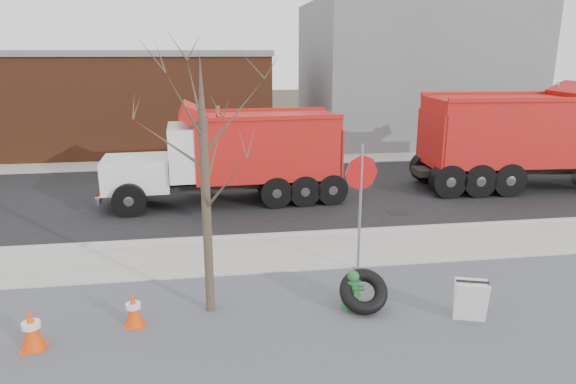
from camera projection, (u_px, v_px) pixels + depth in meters
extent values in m
plane|color=#383328|center=(332.00, 255.00, 13.56)|extent=(120.00, 120.00, 0.00)
cube|color=slate|center=(373.00, 320.00, 10.22)|extent=(60.00, 5.00, 0.03)
cube|color=#9E9B93|center=(330.00, 250.00, 13.79)|extent=(60.00, 2.50, 0.06)
cube|color=#9E9B93|center=(320.00, 233.00, 15.02)|extent=(60.00, 0.15, 0.11)
cube|color=black|center=(294.00, 192.00, 19.57)|extent=(60.00, 9.40, 0.02)
cube|color=#9E9B93|center=(275.00, 161.00, 24.99)|extent=(60.00, 2.00, 0.06)
cube|color=slate|center=(410.00, 72.00, 30.96)|extent=(12.00, 10.00, 8.00)
cube|color=brown|center=(80.00, 103.00, 27.67)|extent=(20.00, 8.00, 5.00)
cube|color=slate|center=(74.00, 52.00, 26.97)|extent=(20.20, 8.20, 0.30)
cylinder|color=#382D23|center=(207.00, 219.00, 10.09)|extent=(0.18, 0.18, 4.00)
cone|color=#382D23|center=(201.00, 85.00, 9.40)|extent=(0.14, 0.14, 1.20)
cylinder|color=#276732|center=(352.00, 307.00, 10.72)|extent=(0.45, 0.45, 0.06)
cylinder|color=#276732|center=(353.00, 294.00, 10.63)|extent=(0.24, 0.24, 0.62)
cylinder|color=#276732|center=(353.00, 281.00, 10.56)|extent=(0.31, 0.31, 0.05)
sphere|color=#276732|center=(353.00, 277.00, 10.53)|extent=(0.25, 0.25, 0.25)
cylinder|color=#276732|center=(354.00, 272.00, 10.51)|extent=(0.05, 0.05, 0.06)
cylinder|color=#276732|center=(345.00, 290.00, 10.57)|extent=(0.14, 0.13, 0.11)
cylinder|color=#276732|center=(361.00, 288.00, 10.65)|extent=(0.14, 0.13, 0.11)
cylinder|color=#276732|center=(356.00, 294.00, 10.45)|extent=(0.17, 0.14, 0.15)
torus|color=black|center=(364.00, 291.00, 10.51)|extent=(1.12, 1.05, 0.87)
cylinder|color=gray|center=(360.00, 209.00, 12.15)|extent=(0.07, 0.07, 3.14)
cylinder|color=#AF0C10|center=(361.00, 173.00, 11.91)|extent=(0.83, 0.24, 0.85)
cube|color=silver|center=(471.00, 303.00, 9.99)|extent=(0.65, 0.40, 0.84)
cube|color=silver|center=(470.00, 299.00, 10.16)|extent=(0.65, 0.40, 0.84)
cube|color=black|center=(473.00, 282.00, 9.96)|extent=(0.60, 0.23, 0.04)
cube|color=#F64007|center=(135.00, 325.00, 10.02)|extent=(0.38, 0.38, 0.04)
cone|color=#F64007|center=(134.00, 309.00, 9.93)|extent=(0.36, 0.36, 0.69)
cylinder|color=white|center=(133.00, 306.00, 9.91)|extent=(0.29, 0.29, 0.10)
cube|color=#F64007|center=(34.00, 348.00, 9.24)|extent=(0.42, 0.42, 0.04)
cone|color=#F64007|center=(32.00, 329.00, 9.13)|extent=(0.40, 0.40, 0.77)
cylinder|color=white|center=(31.00, 325.00, 9.11)|extent=(0.32, 0.32, 0.11)
cube|color=black|center=(534.00, 169.00, 20.08)|extent=(9.69, 1.49, 0.25)
cube|color=#B30F15|center=(503.00, 130.00, 19.54)|extent=(5.78, 3.00, 2.48)
cylinder|color=silver|center=(555.00, 116.00, 20.72)|extent=(0.17, 0.17, 2.71)
cylinder|color=black|center=(453.00, 167.00, 20.89)|extent=(1.26, 0.40, 1.24)
cylinder|color=black|center=(478.00, 180.00, 18.81)|extent=(1.26, 0.40, 1.24)
cube|color=black|center=(230.00, 184.00, 18.11)|extent=(8.08, 1.25, 0.22)
cube|color=silver|center=(137.00, 173.00, 17.37)|extent=(2.26, 2.02, 1.08)
cube|color=silver|center=(104.00, 175.00, 17.17)|extent=(0.14, 1.73, 0.99)
cube|color=silver|center=(193.00, 151.00, 17.55)|extent=(1.69, 2.34, 1.77)
cube|color=black|center=(169.00, 138.00, 17.27)|extent=(0.15, 1.97, 0.79)
cube|color=#B30F15|center=(265.00, 146.00, 18.00)|extent=(5.04, 2.60, 2.17)
cylinder|color=silver|center=(219.00, 142.00, 16.71)|extent=(0.14, 0.14, 2.36)
cylinder|color=black|center=(129.00, 200.00, 16.49)|extent=(1.10, 0.35, 1.08)
cylinder|color=black|center=(135.00, 184.00, 18.51)|extent=(1.10, 0.35, 1.08)
cylinder|color=black|center=(304.00, 190.00, 17.71)|extent=(1.10, 0.35, 1.08)
cylinder|color=black|center=(292.00, 177.00, 19.50)|extent=(1.10, 0.35, 1.08)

